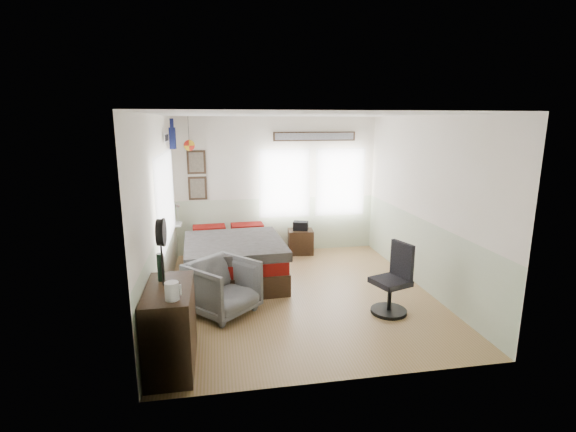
% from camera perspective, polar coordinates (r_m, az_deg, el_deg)
% --- Properties ---
extents(ground_plane, '(4.00, 4.50, 0.01)m').
position_cam_1_polar(ground_plane, '(6.56, 1.49, -10.62)').
color(ground_plane, olive).
extents(room_shell, '(4.02, 4.52, 2.71)m').
position_cam_1_polar(room_shell, '(6.27, 0.54, 3.70)').
color(room_shell, beige).
rests_on(room_shell, ground_plane).
extents(wall_decor, '(3.55, 1.32, 1.44)m').
position_cam_1_polar(wall_decor, '(7.88, -9.30, 8.96)').
color(wall_decor, '#3B2B1C').
rests_on(wall_decor, room_shell).
extents(bed, '(1.66, 2.25, 0.70)m').
position_cam_1_polar(bed, '(7.20, -7.49, -5.63)').
color(bed, black).
rests_on(bed, ground_plane).
extents(dresser, '(0.48, 1.00, 0.90)m').
position_cam_1_polar(dresser, '(4.79, -15.77, -14.41)').
color(dresser, black).
rests_on(dresser, ground_plane).
extents(armchair, '(1.15, 1.15, 0.75)m').
position_cam_1_polar(armchair, '(5.89, -8.90, -9.61)').
color(armchair, slate).
rests_on(armchair, ground_plane).
extents(nightstand, '(0.52, 0.43, 0.49)m').
position_cam_1_polar(nightstand, '(8.40, 1.73, -3.53)').
color(nightstand, black).
rests_on(nightstand, ground_plane).
extents(task_chair, '(0.56, 0.56, 0.99)m').
position_cam_1_polar(task_chair, '(6.00, 14.19, -9.10)').
color(task_chair, black).
rests_on(task_chair, ground_plane).
extents(kettle, '(0.16, 0.14, 0.18)m').
position_cam_1_polar(kettle, '(4.27, -15.58, -9.86)').
color(kettle, silver).
rests_on(kettle, dresser).
extents(bottle, '(0.08, 0.08, 0.31)m').
position_cam_1_polar(bottle, '(4.77, -17.02, -6.72)').
color(bottle, black).
rests_on(bottle, dresser).
extents(stand_fan, '(0.08, 0.30, 0.73)m').
position_cam_1_polar(stand_fan, '(4.51, -16.96, -2.32)').
color(stand_fan, black).
rests_on(stand_fan, dresser).
extents(black_bag, '(0.34, 0.27, 0.17)m').
position_cam_1_polar(black_bag, '(8.32, 1.75, -1.35)').
color(black_bag, black).
rests_on(black_bag, nightstand).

